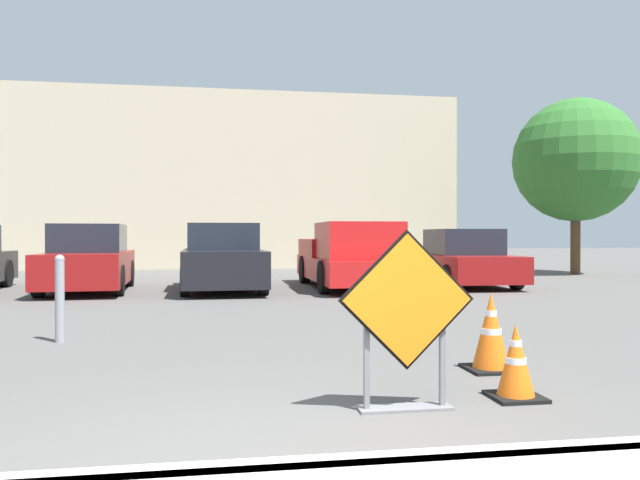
{
  "coord_description": "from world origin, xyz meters",
  "views": [
    {
      "loc": [
        -0.23,
        -3.14,
        1.29
      ],
      "look_at": [
        1.41,
        6.94,
        1.22
      ],
      "focal_mm": 35.0,
      "sensor_mm": 36.0,
      "label": 1
    }
  ],
  "objects_px": {
    "traffic_cone_nearest": "(516,362)",
    "pickup_truck": "(350,259)",
    "parked_car_fourth": "(464,260)",
    "bollard_nearest": "(60,296)",
    "parked_car_second": "(89,261)",
    "road_closed_sign": "(407,315)",
    "parked_car_third": "(223,260)",
    "traffic_cone_second": "(491,333)"
  },
  "relations": [
    {
      "from": "traffic_cone_second",
      "to": "parked_car_second",
      "type": "distance_m",
      "value": 11.07
    },
    {
      "from": "parked_car_fourth",
      "to": "bollard_nearest",
      "type": "height_order",
      "value": "parked_car_fourth"
    },
    {
      "from": "road_closed_sign",
      "to": "traffic_cone_second",
      "type": "bearing_deg",
      "value": 44.88
    },
    {
      "from": "road_closed_sign",
      "to": "pickup_truck",
      "type": "bearing_deg",
      "value": 80.17
    },
    {
      "from": "parked_car_second",
      "to": "bollard_nearest",
      "type": "relative_size",
      "value": 4.14
    },
    {
      "from": "bollard_nearest",
      "to": "parked_car_fourth",
      "type": "bearing_deg",
      "value": 41.85
    },
    {
      "from": "bollard_nearest",
      "to": "traffic_cone_nearest",
      "type": "bearing_deg",
      "value": -38.37
    },
    {
      "from": "road_closed_sign",
      "to": "traffic_cone_second",
      "type": "xyz_separation_m",
      "value": [
        1.22,
        1.21,
        -0.34
      ]
    },
    {
      "from": "pickup_truck",
      "to": "parked_car_third",
      "type": "bearing_deg",
      "value": -1.3
    },
    {
      "from": "traffic_cone_second",
      "to": "pickup_truck",
      "type": "xyz_separation_m",
      "value": [
        0.6,
        9.28,
        0.36
      ]
    },
    {
      "from": "parked_car_third",
      "to": "bollard_nearest",
      "type": "height_order",
      "value": "parked_car_third"
    },
    {
      "from": "traffic_cone_nearest",
      "to": "parked_car_third",
      "type": "bearing_deg",
      "value": 102.17
    },
    {
      "from": "traffic_cone_second",
      "to": "road_closed_sign",
      "type": "bearing_deg",
      "value": -135.12
    },
    {
      "from": "pickup_truck",
      "to": "road_closed_sign",
      "type": "bearing_deg",
      "value": 79.97
    },
    {
      "from": "traffic_cone_nearest",
      "to": "parked_car_second",
      "type": "distance_m",
      "value": 11.84
    },
    {
      "from": "parked_car_third",
      "to": "parked_car_fourth",
      "type": "xyz_separation_m",
      "value": [
        6.18,
        0.33,
        -0.06
      ]
    },
    {
      "from": "traffic_cone_nearest",
      "to": "bollard_nearest",
      "type": "xyz_separation_m",
      "value": [
        -4.24,
        3.35,
        0.27
      ]
    },
    {
      "from": "road_closed_sign",
      "to": "parked_car_second",
      "type": "height_order",
      "value": "parked_car_second"
    },
    {
      "from": "road_closed_sign",
      "to": "parked_car_fourth",
      "type": "height_order",
      "value": "parked_car_fourth"
    },
    {
      "from": "traffic_cone_nearest",
      "to": "traffic_cone_second",
      "type": "xyz_separation_m",
      "value": [
        0.26,
        1.01,
        0.07
      ]
    },
    {
      "from": "parked_car_fourth",
      "to": "bollard_nearest",
      "type": "relative_size",
      "value": 3.86
    },
    {
      "from": "parked_car_fourth",
      "to": "parked_car_second",
      "type": "bearing_deg",
      "value": 2.65
    },
    {
      "from": "road_closed_sign",
      "to": "pickup_truck",
      "type": "xyz_separation_m",
      "value": [
        1.82,
        10.49,
        0.02
      ]
    },
    {
      "from": "traffic_cone_nearest",
      "to": "bollard_nearest",
      "type": "relative_size",
      "value": 0.56
    },
    {
      "from": "parked_car_second",
      "to": "pickup_truck",
      "type": "height_order",
      "value": "pickup_truck"
    },
    {
      "from": "pickup_truck",
      "to": "traffic_cone_nearest",
      "type": "bearing_deg",
      "value": 85.04
    },
    {
      "from": "parked_car_third",
      "to": "parked_car_fourth",
      "type": "relative_size",
      "value": 1.09
    },
    {
      "from": "traffic_cone_nearest",
      "to": "parked_car_third",
      "type": "distance_m",
      "value": 10.6
    },
    {
      "from": "parked_car_third",
      "to": "parked_car_fourth",
      "type": "height_order",
      "value": "parked_car_third"
    },
    {
      "from": "pickup_truck",
      "to": "parked_car_fourth",
      "type": "height_order",
      "value": "pickup_truck"
    },
    {
      "from": "parked_car_fourth",
      "to": "road_closed_sign",
      "type": "bearing_deg",
      "value": 67.73
    },
    {
      "from": "traffic_cone_nearest",
      "to": "parked_car_fourth",
      "type": "height_order",
      "value": "parked_car_fourth"
    },
    {
      "from": "traffic_cone_second",
      "to": "parked_car_second",
      "type": "relative_size",
      "value": 0.17
    },
    {
      "from": "traffic_cone_nearest",
      "to": "pickup_truck",
      "type": "relative_size",
      "value": 0.11
    },
    {
      "from": "road_closed_sign",
      "to": "traffic_cone_second",
      "type": "distance_m",
      "value": 1.75
    },
    {
      "from": "parked_car_second",
      "to": "bollard_nearest",
      "type": "height_order",
      "value": "parked_car_second"
    },
    {
      "from": "traffic_cone_second",
      "to": "parked_car_third",
      "type": "bearing_deg",
      "value": 104.93
    },
    {
      "from": "parked_car_second",
      "to": "parked_car_fourth",
      "type": "xyz_separation_m",
      "value": [
        9.26,
        0.11,
        -0.05
      ]
    },
    {
      "from": "traffic_cone_nearest",
      "to": "parked_car_second",
      "type": "height_order",
      "value": "parked_car_second"
    },
    {
      "from": "road_closed_sign",
      "to": "parked_car_second",
      "type": "bearing_deg",
      "value": 112.05
    },
    {
      "from": "parked_car_second",
      "to": "parked_car_third",
      "type": "bearing_deg",
      "value": 172.63
    },
    {
      "from": "road_closed_sign",
      "to": "parked_car_third",
      "type": "bearing_deg",
      "value": 96.88
    }
  ]
}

